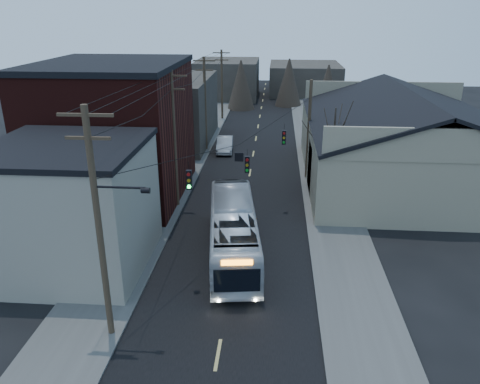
{
  "coord_description": "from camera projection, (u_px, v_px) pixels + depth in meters",
  "views": [
    {
      "loc": [
        2.19,
        -13.98,
        13.83
      ],
      "look_at": [
        0.06,
        13.55,
        3.0
      ],
      "focal_mm": 35.0,
      "sensor_mm": 36.0,
      "label": 1
    }
  ],
  "objects": [
    {
      "name": "bus",
      "position": [
        233.0,
        231.0,
        27.71
      ],
      "size": [
        3.98,
        11.45,
        3.12
      ],
      "primitive_type": "imported",
      "rotation": [
        0.0,
        0.0,
        3.26
      ],
      "color": "silver",
      "rests_on": "ground"
    },
    {
      "name": "sidewalk_right",
      "position": [
        319.0,
        161.0,
        45.54
      ],
      "size": [
        4.0,
        110.0,
        0.12
      ],
      "primitive_type": "cube",
      "color": "#474744",
      "rests_on": "ground"
    },
    {
      "name": "building_clapboard",
      "position": [
        71.0,
        209.0,
        25.91
      ],
      "size": [
        8.0,
        8.0,
        7.0
      ],
      "primitive_type": "cube",
      "color": "gray",
      "rests_on": "ground"
    },
    {
      "name": "building_brick",
      "position": [
        115.0,
        133.0,
        35.64
      ],
      "size": [
        10.0,
        12.0,
        10.0
      ],
      "primitive_type": "cube",
      "color": "black",
      "rests_on": "ground"
    },
    {
      "name": "warehouse",
      "position": [
        403.0,
        150.0,
        39.47
      ],
      "size": [
        16.16,
        20.6,
        7.73
      ],
      "color": "gray",
      "rests_on": "ground"
    },
    {
      "name": "sidewalk_left",
      "position": [
        187.0,
        158.0,
        46.48
      ],
      "size": [
        4.0,
        110.0,
        0.12
      ],
      "primitive_type": "cube",
      "color": "#474744",
      "rests_on": "ground"
    },
    {
      "name": "parked_car",
      "position": [
        225.0,
        144.0,
        48.45
      ],
      "size": [
        1.88,
        4.64,
        1.5
      ],
      "primitive_type": "imported",
      "rotation": [
        0.0,
        0.0,
        0.07
      ],
      "color": "#A1A5A9",
      "rests_on": "ground"
    },
    {
      "name": "bare_tree",
      "position": [
        332.0,
        156.0,
        34.97
      ],
      "size": [
        0.4,
        0.4,
        7.2
      ],
      "primitive_type": "cone",
      "color": "black",
      "rests_on": "ground"
    },
    {
      "name": "building_far_right",
      "position": [
        304.0,
        78.0,
        81.75
      ],
      "size": [
        12.0,
        14.0,
        5.0
      ],
      "primitive_type": "cube",
      "color": "#312C27",
      "rests_on": "ground"
    },
    {
      "name": "building_far_left",
      "position": [
        228.0,
        79.0,
        77.86
      ],
      "size": [
        10.0,
        12.0,
        6.0
      ],
      "primitive_type": "cube",
      "color": "#312C27",
      "rests_on": "ground"
    },
    {
      "name": "utility_lines",
      "position": [
        212.0,
        123.0,
        39.01
      ],
      "size": [
        11.24,
        45.28,
        10.5
      ],
      "color": "#382B1E",
      "rests_on": "ground"
    },
    {
      "name": "building_left_far",
      "position": [
        169.0,
        111.0,
        51.0
      ],
      "size": [
        9.0,
        14.0,
        7.0
      ],
      "primitive_type": "cube",
      "color": "#312C27",
      "rests_on": "ground"
    },
    {
      "name": "road_surface",
      "position": [
        252.0,
        160.0,
        46.03
      ],
      "size": [
        9.0,
        110.0,
        0.02
      ],
      "primitive_type": "cube",
      "color": "black",
      "rests_on": "ground"
    }
  ]
}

